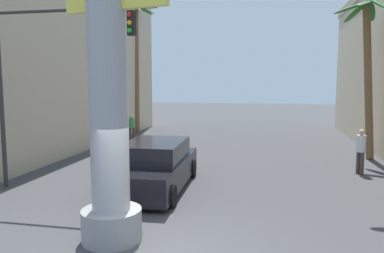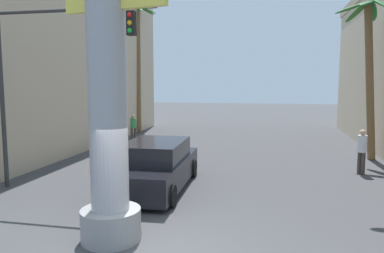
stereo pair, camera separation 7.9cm
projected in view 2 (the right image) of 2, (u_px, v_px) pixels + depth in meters
ground_plane at (221, 158)px, 17.17m from camera, size 92.10×92.10×0.00m
building_left at (16, 52)px, 19.71m from camera, size 8.48×21.68×10.13m
neon_sign_pole at (106, 39)px, 7.74m from camera, size 2.72×1.31×9.98m
traffic_light_mast at (47, 62)px, 11.66m from camera, size 5.36×0.32×5.72m
car_lead at (155, 166)px, 12.15m from camera, size 2.21×4.97×1.56m
palm_tree_far_left at (137, 52)px, 25.66m from camera, size 3.14×3.16×8.85m
palm_tree_mid_right at (370, 58)px, 16.48m from camera, size 2.94×2.81×7.04m
pedestrian_far_left at (133, 126)px, 21.66m from camera, size 0.48×0.48×1.61m
pedestrian_mid_right at (362, 148)px, 14.07m from camera, size 0.47×0.47×1.70m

